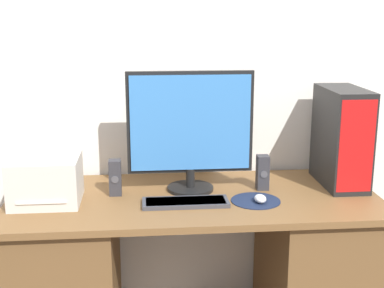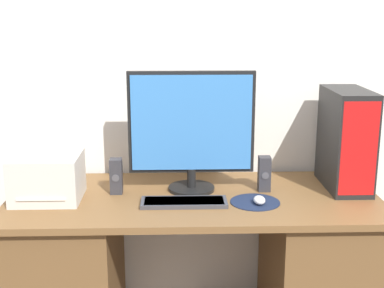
{
  "view_description": "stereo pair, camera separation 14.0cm",
  "coord_description": "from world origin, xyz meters",
  "px_view_note": "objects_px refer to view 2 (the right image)",
  "views": [
    {
      "loc": [
        -0.22,
        -1.94,
        1.57
      ],
      "look_at": [
        -0.01,
        0.36,
        0.99
      ],
      "focal_mm": 50.0,
      "sensor_mm": 36.0,
      "label": 1
    },
    {
      "loc": [
        -0.08,
        -1.95,
        1.57
      ],
      "look_at": [
        -0.01,
        0.36,
        0.99
      ],
      "focal_mm": 50.0,
      "sensor_mm": 36.0,
      "label": 2
    }
  ],
  "objects_px": {
    "speaker_right": "(264,174)",
    "mouse": "(259,200)",
    "monitor": "(191,127)",
    "speaker_left": "(116,176)",
    "computer_tower": "(346,139)",
    "printer": "(47,178)",
    "keyboard": "(184,202)"
  },
  "relations": [
    {
      "from": "printer",
      "to": "speaker_right",
      "type": "bearing_deg",
      "value": 4.99
    },
    {
      "from": "mouse",
      "to": "speaker_right",
      "type": "height_order",
      "value": "speaker_right"
    },
    {
      "from": "monitor",
      "to": "keyboard",
      "type": "height_order",
      "value": "monitor"
    },
    {
      "from": "mouse",
      "to": "speaker_right",
      "type": "bearing_deg",
      "value": 75.1
    },
    {
      "from": "monitor",
      "to": "computer_tower",
      "type": "bearing_deg",
      "value": 1.45
    },
    {
      "from": "speaker_left",
      "to": "speaker_right",
      "type": "relative_size",
      "value": 1.0
    },
    {
      "from": "mouse",
      "to": "printer",
      "type": "xyz_separation_m",
      "value": [
        -0.94,
        0.1,
        0.08
      ]
    },
    {
      "from": "computer_tower",
      "to": "printer",
      "type": "distance_m",
      "value": 1.39
    },
    {
      "from": "printer",
      "to": "speaker_right",
      "type": "height_order",
      "value": "printer"
    },
    {
      "from": "keyboard",
      "to": "speaker_left",
      "type": "xyz_separation_m",
      "value": [
        -0.31,
        0.16,
        0.07
      ]
    },
    {
      "from": "mouse",
      "to": "computer_tower",
      "type": "relative_size",
      "value": 0.16
    },
    {
      "from": "monitor",
      "to": "keyboard",
      "type": "relative_size",
      "value": 1.55
    },
    {
      "from": "keyboard",
      "to": "computer_tower",
      "type": "relative_size",
      "value": 0.8
    },
    {
      "from": "speaker_right",
      "to": "mouse",
      "type": "bearing_deg",
      "value": -104.9
    },
    {
      "from": "speaker_right",
      "to": "printer",
      "type": "bearing_deg",
      "value": -175.01
    },
    {
      "from": "monitor",
      "to": "speaker_right",
      "type": "distance_m",
      "value": 0.41
    },
    {
      "from": "keyboard",
      "to": "printer",
      "type": "xyz_separation_m",
      "value": [
        -0.61,
        0.09,
        0.09
      ]
    },
    {
      "from": "monitor",
      "to": "speaker_left",
      "type": "height_order",
      "value": "monitor"
    },
    {
      "from": "printer",
      "to": "speaker_left",
      "type": "height_order",
      "value": "printer"
    },
    {
      "from": "computer_tower",
      "to": "printer",
      "type": "xyz_separation_m",
      "value": [
        -1.38,
        -0.13,
        -0.13
      ]
    },
    {
      "from": "printer",
      "to": "speaker_left",
      "type": "xyz_separation_m",
      "value": [
        0.3,
        0.07,
        -0.02
      ]
    },
    {
      "from": "printer",
      "to": "speaker_left",
      "type": "distance_m",
      "value": 0.31
    },
    {
      "from": "keyboard",
      "to": "mouse",
      "type": "xyz_separation_m",
      "value": [
        0.33,
        -0.01,
        0.01
      ]
    },
    {
      "from": "keyboard",
      "to": "speaker_right",
      "type": "height_order",
      "value": "speaker_right"
    },
    {
      "from": "speaker_right",
      "to": "keyboard",
      "type": "bearing_deg",
      "value": -155.53
    },
    {
      "from": "computer_tower",
      "to": "monitor",
      "type": "bearing_deg",
      "value": -178.55
    },
    {
      "from": "printer",
      "to": "computer_tower",
      "type": "bearing_deg",
      "value": 5.3
    },
    {
      "from": "printer",
      "to": "speaker_right",
      "type": "xyz_separation_m",
      "value": [
        0.99,
        0.09,
        -0.02
      ]
    },
    {
      "from": "monitor",
      "to": "speaker_left",
      "type": "distance_m",
      "value": 0.41
    },
    {
      "from": "monitor",
      "to": "speaker_right",
      "type": "bearing_deg",
      "value": -3.89
    },
    {
      "from": "mouse",
      "to": "computer_tower",
      "type": "xyz_separation_m",
      "value": [
        0.44,
        0.23,
        0.21
      ]
    },
    {
      "from": "monitor",
      "to": "computer_tower",
      "type": "height_order",
      "value": "monitor"
    }
  ]
}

